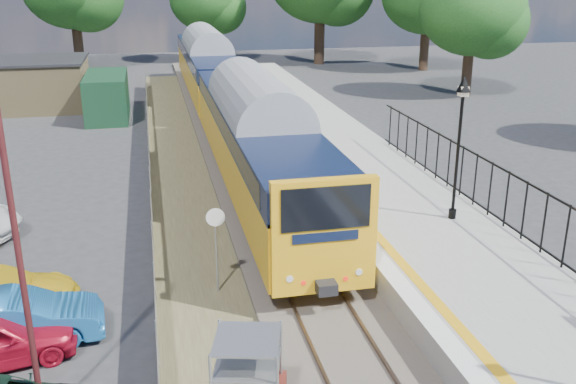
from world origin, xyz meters
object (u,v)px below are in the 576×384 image
object	(u,v)px
victorian_lamp_north	(461,115)
train	(225,90)
carpark_lamp	(14,224)
speed_sign	(216,237)
car_blue	(17,320)

from	to	relation	value
victorian_lamp_north	train	bearing A→B (deg)	107.57
train	carpark_lamp	xyz separation A→B (m)	(-6.48, -23.16, 1.90)
speed_sign	car_blue	world-z (taller)	speed_sign
speed_sign	car_blue	xyz separation A→B (m)	(-4.92, -1.54, -1.04)
victorian_lamp_north	car_blue	xyz separation A→B (m)	(-12.72, -3.34, -3.65)
speed_sign	carpark_lamp	distance (m)	6.61
train	car_blue	xyz separation A→B (m)	(-7.42, -20.08, -1.69)
victorian_lamp_north	car_blue	bearing A→B (deg)	-165.30
victorian_lamp_north	carpark_lamp	world-z (taller)	carpark_lamp
victorian_lamp_north	carpark_lamp	size ratio (longest dim) A/B	0.61
car_blue	victorian_lamp_north	bearing A→B (deg)	-79.72
victorian_lamp_north	carpark_lamp	distance (m)	13.42
speed_sign	carpark_lamp	world-z (taller)	carpark_lamp
train	carpark_lamp	size ratio (longest dim) A/B	5.45
victorian_lamp_north	train	size ratio (longest dim) A/B	0.11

